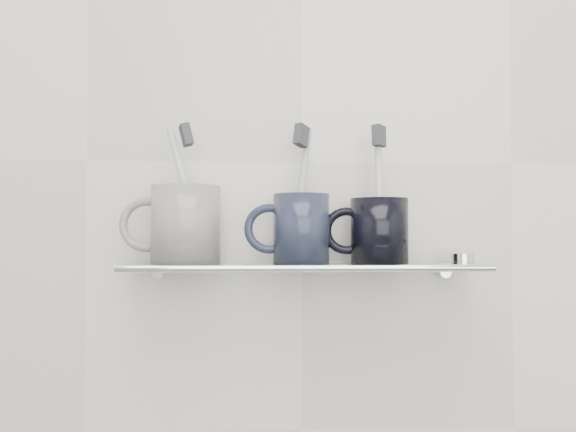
{
  "coord_description": "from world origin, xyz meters",
  "views": [
    {
      "loc": [
        -0.05,
        0.14,
        1.14
      ],
      "look_at": [
        -0.02,
        1.04,
        1.17
      ],
      "focal_mm": 40.0,
      "sensor_mm": 36.0,
      "label": 1
    }
  ],
  "objects_px": {
    "mug_right": "(379,231)",
    "shelf_glass": "(304,266)",
    "mug_left": "(186,225)",
    "mug_center": "(301,229)"
  },
  "relations": [
    {
      "from": "mug_left",
      "to": "mug_center",
      "type": "relative_size",
      "value": 1.11
    },
    {
      "from": "shelf_glass",
      "to": "mug_left",
      "type": "distance_m",
      "value": 0.18
    },
    {
      "from": "shelf_glass",
      "to": "mug_center",
      "type": "distance_m",
      "value": 0.05
    },
    {
      "from": "mug_left",
      "to": "mug_right",
      "type": "relative_size",
      "value": 1.18
    },
    {
      "from": "mug_left",
      "to": "mug_center",
      "type": "xyz_separation_m",
      "value": [
        0.16,
        0.0,
        -0.01
      ]
    },
    {
      "from": "mug_left",
      "to": "mug_right",
      "type": "height_order",
      "value": "mug_left"
    },
    {
      "from": "mug_left",
      "to": "mug_center",
      "type": "distance_m",
      "value": 0.16
    },
    {
      "from": "mug_right",
      "to": "shelf_glass",
      "type": "bearing_deg",
      "value": 168.04
    },
    {
      "from": "mug_right",
      "to": "mug_center",
      "type": "bearing_deg",
      "value": 165.36
    },
    {
      "from": "shelf_glass",
      "to": "mug_right",
      "type": "bearing_deg",
      "value": 2.67
    }
  ]
}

